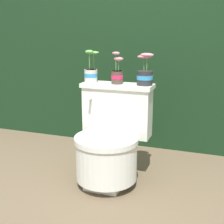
{
  "coord_description": "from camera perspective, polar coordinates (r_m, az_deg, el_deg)",
  "views": [
    {
      "loc": [
        0.6,
        -1.81,
        1.04
      ],
      "look_at": [
        -0.1,
        0.14,
        0.49
      ],
      "focal_mm": 50.0,
      "sensor_mm": 36.0,
      "label": 1
    }
  ],
  "objects": [
    {
      "name": "potted_plant_midleft",
      "position": [
        2.2,
        0.97,
        6.96
      ],
      "size": [
        0.09,
        0.08,
        0.22
      ],
      "color": "#47382D",
      "rests_on": "toilet"
    },
    {
      "name": "ground_plane",
      "position": [
        2.17,
        1.22,
        -13.86
      ],
      "size": [
        12.0,
        12.0,
        0.0
      ],
      "primitive_type": "plane",
      "color": "brown"
    },
    {
      "name": "potted_plant_left",
      "position": [
        2.28,
        -3.86,
        7.32
      ],
      "size": [
        0.1,
        0.11,
        0.23
      ],
      "color": "beige",
      "rests_on": "toilet"
    },
    {
      "name": "hedge_backdrop",
      "position": [
        3.2,
        9.02,
        10.1
      ],
      "size": [
        3.97,
        0.98,
        1.59
      ],
      "color": "black",
      "rests_on": "ground"
    },
    {
      "name": "toilet",
      "position": [
        2.18,
        -0.31,
        -5.34
      ],
      "size": [
        0.51,
        0.53,
        0.67
      ],
      "color": "silver",
      "rests_on": "ground"
    },
    {
      "name": "potted_plant_middle",
      "position": [
        2.15,
        6.04,
        6.95
      ],
      "size": [
        0.11,
        0.11,
        0.22
      ],
      "color": "#262628",
      "rests_on": "toilet"
    }
  ]
}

